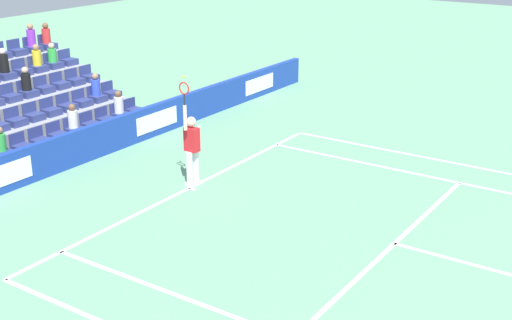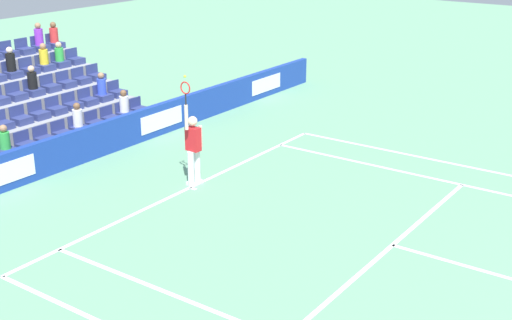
{
  "view_description": "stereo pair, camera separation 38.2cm",
  "coord_description": "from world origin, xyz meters",
  "views": [
    {
      "loc": [
        12.47,
        -1.53,
        6.57
      ],
      "look_at": [
        -0.13,
        -9.96,
        1.1
      ],
      "focal_mm": 49.01,
      "sensor_mm": 36.0,
      "label": 1
    },
    {
      "loc": [
        12.25,
        -1.21,
        6.57
      ],
      "look_at": [
        -0.13,
        -9.96,
        1.1
      ],
      "focal_mm": 49.01,
      "sensor_mm": 36.0,
      "label": 2
    }
  ],
  "objects": [
    {
      "name": "line_singles_sideline_right",
      "position": [
        -4.12,
        -5.95,
        0.0
      ],
      "size": [
        0.1,
        11.89,
        0.01
      ],
      "primitive_type": "cube",
      "color": "white",
      "rests_on": "ground"
    },
    {
      "name": "tennis_player",
      "position": [
        -0.26,
        -11.96,
        0.99
      ],
      "size": [
        0.53,
        0.37,
        2.85
      ],
      "color": "white",
      "rests_on": "ground"
    },
    {
      "name": "stadium_stand",
      "position": [
        -0.01,
        -19.07,
        0.83
      ],
      "size": [
        6.82,
        4.75,
        3.04
      ],
      "color": "gray",
      "rests_on": "ground"
    },
    {
      "name": "sponsor_barrier",
      "position": [
        -0.0,
        -15.5,
        0.48
      ],
      "size": [
        22.66,
        0.22,
        0.96
      ],
      "color": "#193899",
      "rests_on": "ground"
    },
    {
      "name": "line_centre_mark",
      "position": [
        0.0,
        -11.79,
        0.0
      ],
      "size": [
        0.1,
        0.2,
        0.01
      ],
      "primitive_type": "cube",
      "color": "white",
      "rests_on": "ground"
    },
    {
      "name": "line_doubles_sideline_right",
      "position": [
        -5.49,
        -5.95,
        0.0
      ],
      "size": [
        0.1,
        11.89,
        0.01
      ],
      "primitive_type": "cube",
      "color": "white",
      "rests_on": "ground"
    },
    {
      "name": "line_service",
      "position": [
        0.0,
        -6.4,
        0.0
      ],
      "size": [
        8.23,
        0.1,
        0.01
      ],
      "primitive_type": "cube",
      "color": "white",
      "rests_on": "ground"
    },
    {
      "name": "line_baseline",
      "position": [
        0.0,
        -11.89,
        0.0
      ],
      "size": [
        10.97,
        0.1,
        0.01
      ],
      "primitive_type": "cube",
      "color": "white",
      "rests_on": "ground"
    }
  ]
}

